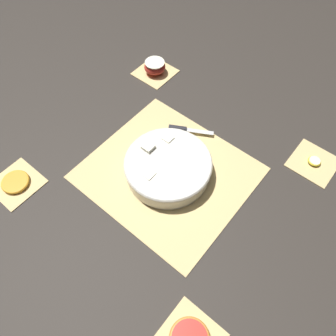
{
  "coord_description": "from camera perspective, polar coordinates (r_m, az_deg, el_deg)",
  "views": [
    {
      "loc": [
        0.32,
        -0.39,
        0.8
      ],
      "look_at": [
        0.0,
        0.0,
        0.03
      ],
      "focal_mm": 35.0,
      "sensor_mm": 36.0,
      "label": 1
    }
  ],
  "objects": [
    {
      "name": "orange_slice_whole",
      "position": [
        1.01,
        -25.06,
        -2.2
      ],
      "size": [
        0.08,
        0.08,
        0.01
      ],
      "color": "orange",
      "rests_on": "coaster_mat_near_left"
    },
    {
      "name": "coaster_mat_far_left",
      "position": [
        1.23,
        -2.26,
        16.34
      ],
      "size": [
        0.13,
        0.13,
        0.01
      ],
      "color": "#D6B775",
      "rests_on": "ground_plane"
    },
    {
      "name": "fruit_salad_bowl",
      "position": [
        0.92,
        -0.03,
        0.36
      ],
      "size": [
        0.25,
        0.25,
        0.07
      ],
      "color": "silver",
      "rests_on": "bamboo_mat_center"
    },
    {
      "name": "coaster_mat_near_left",
      "position": [
        1.02,
        -24.9,
        -2.43
      ],
      "size": [
        0.13,
        0.13,
        0.01
      ],
      "color": "#D6B775",
      "rests_on": "ground_plane"
    },
    {
      "name": "paring_knife",
      "position": [
        1.03,
        2.09,
        6.85
      ],
      "size": [
        0.13,
        0.08,
        0.02
      ],
      "color": "silver",
      "rests_on": "bamboo_mat_center"
    },
    {
      "name": "bamboo_mat_center",
      "position": [
        0.94,
        0.0,
        -0.81
      ],
      "size": [
        0.44,
        0.4,
        0.01
      ],
      "color": "#D6B775",
      "rests_on": "ground_plane"
    },
    {
      "name": "ground_plane",
      "position": [
        0.95,
        0.0,
        -0.91
      ],
      "size": [
        6.0,
        6.0,
        0.0
      ],
      "primitive_type": "plane",
      "color": "#2D2823"
    },
    {
      "name": "apple_half",
      "position": [
        1.21,
        -2.3,
        17.23
      ],
      "size": [
        0.08,
        0.08,
        0.04
      ],
      "color": "#B72D23",
      "rests_on": "coaster_mat_far_left"
    },
    {
      "name": "banana_coin_single",
      "position": [
        1.05,
        24.15,
        1.12
      ],
      "size": [
        0.04,
        0.04,
        0.01
      ],
      "color": "#F7EFC6",
      "rests_on": "coaster_mat_far_right"
    },
    {
      "name": "coaster_mat_far_right",
      "position": [
        1.06,
        24.02,
        0.89
      ],
      "size": [
        0.13,
        0.13,
        0.01
      ],
      "color": "#D6B775",
      "rests_on": "ground_plane"
    }
  ]
}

